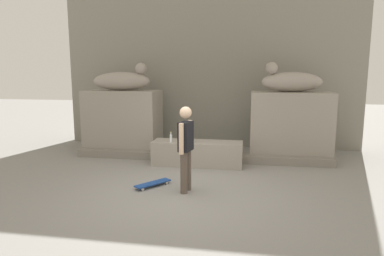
% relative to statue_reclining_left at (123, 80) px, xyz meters
% --- Properties ---
extents(ground_plane, '(40.00, 40.00, 0.00)m').
position_rel_statue_reclining_left_xyz_m(ground_plane, '(2.30, -3.08, -2.07)').
color(ground_plane, gray).
extents(facade_wall, '(9.12, 0.60, 5.69)m').
position_rel_statue_reclining_left_xyz_m(facade_wall, '(2.30, 1.52, 0.77)').
color(facade_wall, gray).
rests_on(facade_wall, ground_plane).
extents(pedestal_left, '(2.08, 1.12, 1.79)m').
position_rel_statue_reclining_left_xyz_m(pedestal_left, '(-0.04, -0.01, -1.18)').
color(pedestal_left, gray).
rests_on(pedestal_left, ground_plane).
extents(pedestal_right, '(2.08, 1.12, 1.79)m').
position_rel_statue_reclining_left_xyz_m(pedestal_right, '(4.64, -0.01, -1.18)').
color(pedestal_right, gray).
rests_on(pedestal_right, ground_plane).
extents(statue_reclining_left, '(1.67, 0.83, 0.78)m').
position_rel_statue_reclining_left_xyz_m(statue_reclining_left, '(0.00, 0.00, 0.00)').
color(statue_reclining_left, '#9E9388').
rests_on(statue_reclining_left, pedestal_left).
extents(statue_reclining_right, '(1.67, 0.83, 0.78)m').
position_rel_statue_reclining_left_xyz_m(statue_reclining_right, '(4.60, -0.01, 0.00)').
color(statue_reclining_right, '#9E9388').
rests_on(statue_reclining_right, pedestal_right).
extents(ledge_block, '(2.24, 0.68, 0.60)m').
position_rel_statue_reclining_left_xyz_m(ledge_block, '(2.30, -1.08, -1.78)').
color(ledge_block, gray).
rests_on(ledge_block, ground_plane).
extents(skater, '(0.26, 0.53, 1.67)m').
position_rel_statue_reclining_left_xyz_m(skater, '(2.38, -3.04, -1.15)').
color(skater, brown).
rests_on(skater, ground_plane).
extents(skateboard, '(0.65, 0.75, 0.08)m').
position_rel_statue_reclining_left_xyz_m(skateboard, '(1.66, -2.86, -2.01)').
color(skateboard, navy).
rests_on(skateboard, ground_plane).
extents(bottle_clear, '(0.06, 0.06, 0.26)m').
position_rel_statue_reclining_left_xyz_m(bottle_clear, '(1.66, -1.24, -1.37)').
color(bottle_clear, silver).
rests_on(bottle_clear, ledge_block).
extents(bottle_blue, '(0.07, 0.07, 0.28)m').
position_rel_statue_reclining_left_xyz_m(bottle_blue, '(2.18, -1.25, -1.36)').
color(bottle_blue, '#194C99').
rests_on(bottle_blue, ledge_block).
extents(stair_step, '(6.76, 0.50, 0.20)m').
position_rel_statue_reclining_left_xyz_m(stair_step, '(2.30, -0.59, -1.97)').
color(stair_step, gray).
rests_on(stair_step, ground_plane).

